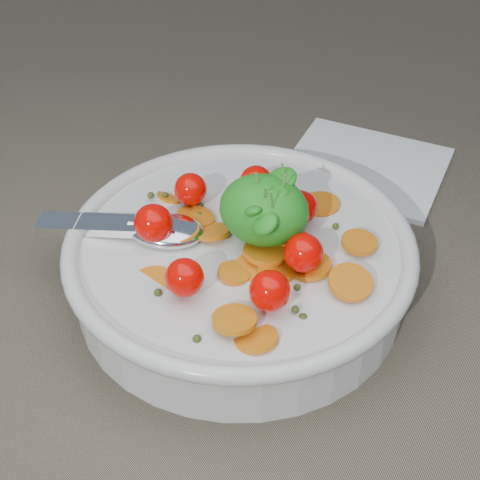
% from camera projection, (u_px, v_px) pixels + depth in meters
% --- Properties ---
extents(ground, '(6.00, 6.00, 0.00)m').
position_uv_depth(ground, '(227.00, 294.00, 0.64)').
color(ground, '#796E57').
rests_on(ground, ground).
extents(bowl, '(0.32, 0.29, 0.12)m').
position_uv_depth(bowl, '(240.00, 261.00, 0.62)').
color(bowl, silver).
rests_on(bowl, ground).
extents(napkin, '(0.17, 0.15, 0.01)m').
position_uv_depth(napkin, '(365.00, 167.00, 0.78)').
color(napkin, white).
rests_on(napkin, ground).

